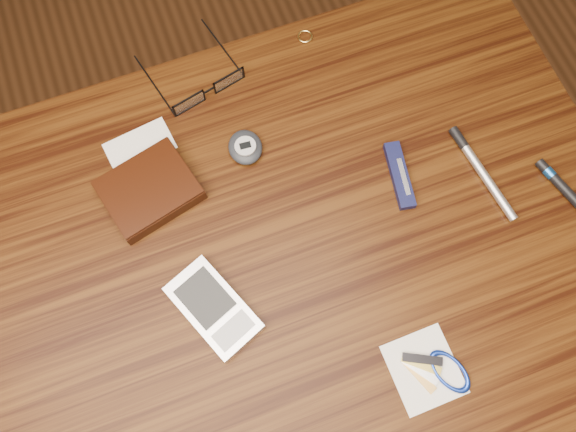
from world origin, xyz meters
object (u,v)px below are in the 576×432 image
(wallet_and_card, at_px, (149,189))
(pedometer, at_px, (245,147))
(pda_phone, at_px, (213,308))
(pocket_knife, at_px, (399,175))
(notepad_keys, at_px, (437,370))
(silver_pen, at_px, (478,166))
(desk, at_px, (274,279))
(eyeglasses, at_px, (207,88))

(wallet_and_card, bearing_deg, pedometer, 5.92)
(pda_phone, xyz_separation_m, pocket_knife, (0.30, 0.09, -0.00))
(notepad_keys, bearing_deg, pda_phone, 144.25)
(wallet_and_card, bearing_deg, silver_pen, -15.77)
(pda_phone, bearing_deg, pedometer, 60.63)
(desk, xyz_separation_m, eyeglasses, (-0.00, 0.28, 0.11))
(eyeglasses, bearing_deg, pocket_knife, -46.67)
(desk, xyz_separation_m, pocket_knife, (0.21, 0.05, 0.11))
(pedometer, height_order, notepad_keys, pedometer)
(notepad_keys, height_order, silver_pen, silver_pen)
(desk, bearing_deg, pocket_knife, 14.48)
(pocket_knife, relative_size, silver_pen, 0.65)
(pedometer, relative_size, notepad_keys, 0.58)
(notepad_keys, distance_m, silver_pen, 0.29)
(eyeglasses, xyz_separation_m, notepad_keys, (0.15, -0.48, -0.01))
(wallet_and_card, bearing_deg, pocket_knife, -16.68)
(pda_phone, distance_m, notepad_keys, 0.29)
(desk, bearing_deg, pedometer, 82.99)
(desk, bearing_deg, silver_pen, 5.20)
(eyeglasses, relative_size, notepad_keys, 1.45)
(pda_phone, distance_m, pocket_knife, 0.31)
(desk, distance_m, silver_pen, 0.34)
(pocket_knife, bearing_deg, desk, -165.52)
(notepad_keys, xyz_separation_m, pocket_knife, (0.06, 0.26, 0.00))
(pda_phone, bearing_deg, pocket_knife, 15.91)
(wallet_and_card, bearing_deg, desk, -51.12)
(pda_phone, distance_m, silver_pen, 0.42)
(eyeglasses, xyz_separation_m, silver_pen, (0.32, -0.25, -0.01))
(wallet_and_card, height_order, pda_phone, wallet_and_card)
(desk, xyz_separation_m, silver_pen, (0.32, 0.03, 0.11))
(pedometer, height_order, pocket_knife, pedometer)
(pocket_knife, bearing_deg, silver_pen, -12.92)
(pda_phone, bearing_deg, notepad_keys, -35.75)
(desk, relative_size, eyeglasses, 6.70)
(pocket_knife, height_order, silver_pen, pocket_knife)
(pda_phone, relative_size, pocket_knife, 1.39)
(eyeglasses, distance_m, silver_pen, 0.41)
(pda_phone, bearing_deg, wallet_and_card, 99.72)
(notepad_keys, distance_m, pocket_knife, 0.27)
(wallet_and_card, distance_m, notepad_keys, 0.45)
(pda_phone, xyz_separation_m, pedometer, (0.11, 0.20, 0.00))
(wallet_and_card, xyz_separation_m, notepad_keys, (0.27, -0.36, -0.01))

